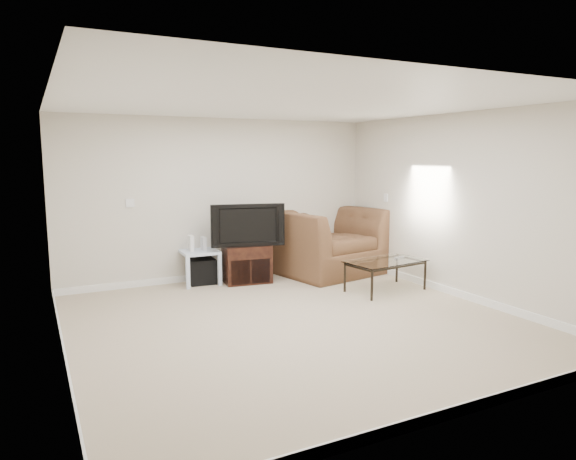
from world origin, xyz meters
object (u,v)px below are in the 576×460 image
tv_stand (247,263)px  side_table (200,267)px  television (247,224)px  coffee_table (385,276)px  subwoofer (201,271)px  recliner (326,230)px

tv_stand → side_table: size_ratio=1.30×
television → coffee_table: (1.58, -1.35, -0.68)m
subwoofer → television: bearing=-23.6°
subwoofer → coffee_table: coffee_table is taller
television → recliner: bearing=13.7°
side_table → coffee_table: bearing=-35.5°
tv_stand → television: size_ratio=0.67×
recliner → side_table: bearing=162.5°
television → recliner: size_ratio=0.64×
television → coffee_table: 2.19m
television → subwoofer: size_ratio=2.65×
tv_stand → side_table: tv_stand is taller
subwoofer → recliner: size_ratio=0.24×
subwoofer → recliner: (2.06, -0.25, 0.53)m
television → side_table: size_ratio=1.93×
subwoofer → side_table: bearing=-148.0°
coffee_table → recliner: bearing=96.7°
side_table → subwoofer: size_ratio=1.37×
coffee_table → tv_stand: bearing=138.9°
tv_stand → subwoofer: (-0.64, 0.25, -0.11)m
side_table → coffee_table: (2.26, -1.61, -0.04)m
subwoofer → tv_stand: bearing=-21.3°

